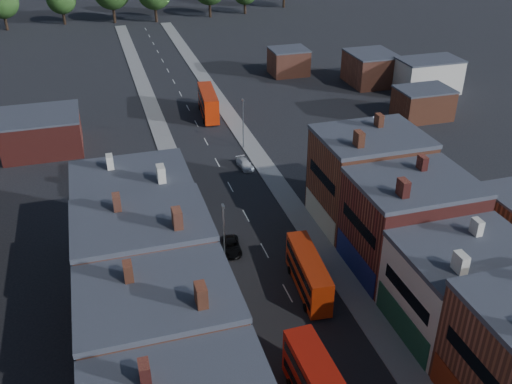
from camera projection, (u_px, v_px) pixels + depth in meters
pavement_west at (182, 186)px, 79.31m from camera, size 3.00×200.00×0.12m
pavement_east at (270, 174)px, 82.55m from camera, size 3.00×200.00×0.12m
lamp_post_2 at (224, 233)px, 60.64m from camera, size 0.25×0.70×8.12m
lamp_post_3 at (243, 120)px, 88.32m from camera, size 0.25×0.70×8.12m
bus_1 at (308, 273)px, 58.53m from camera, size 3.09×9.94×4.23m
bus_2 at (208, 103)px, 101.23m from camera, size 3.48×11.07×4.70m
car_2 at (232, 246)px, 65.60m from camera, size 2.46×4.56×1.22m
car_3 at (245, 164)px, 84.22m from camera, size 2.07×4.21×1.18m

